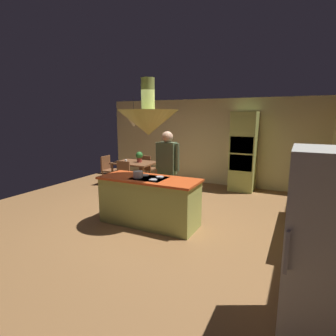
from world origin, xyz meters
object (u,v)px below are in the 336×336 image
object	(u,v)px
kitchen_island	(149,201)
refrigerator	(330,251)
canister_flour	(322,189)
cup_on_table	(126,161)
microwave_on_counter	(318,170)
canister_tea	(321,184)
person_at_island	(167,167)
chair_facing_island	(121,175)
chair_at_corner	(108,168)
chair_by_back_wall	(147,167)
cooking_pot_on_cooktop	(138,174)
canister_sugar	(322,186)
oven_tower	(243,152)
dining_table	(135,165)
potted_plant_on_table	(139,156)

from	to	relation	value
kitchen_island	refrigerator	size ratio (longest dim) A/B	1.08
canister_flour	cup_on_table	bearing A→B (deg)	160.53
microwave_on_counter	canister_tea	bearing A→B (deg)	-90.00
person_at_island	canister_flour	world-z (taller)	person_at_island
chair_facing_island	chair_at_corner	size ratio (longest dim) A/B	1.00
chair_by_back_wall	cooking_pot_on_cooktop	size ratio (longest dim) A/B	4.83
canister_sugar	oven_tower	bearing A→B (deg)	121.49
dining_table	potted_plant_on_table	world-z (taller)	potted_plant_on_table
microwave_on_counter	person_at_island	bearing A→B (deg)	-163.25
chair_at_corner	canister_flour	xyz separation A→B (m)	(5.49, -1.88, 0.48)
canister_tea	microwave_on_counter	size ratio (longest dim) A/B	0.32
person_at_island	microwave_on_counter	bearing A→B (deg)	16.75
chair_facing_island	chair_at_corner	bearing A→B (deg)	145.30
chair_by_back_wall	potted_plant_on_table	size ratio (longest dim) A/B	2.90
chair_facing_island	oven_tower	bearing A→B (deg)	32.75
kitchen_island	chair_by_back_wall	distance (m)	3.24
canister_flour	microwave_on_counter	world-z (taller)	microwave_on_counter
dining_table	chair_at_corner	distance (m)	0.96
cup_on_table	cooking_pot_on_cooktop	world-z (taller)	cooking_pot_on_cooktop
oven_tower	canister_sugar	distance (m)	3.33
refrigerator	cup_on_table	world-z (taller)	refrigerator
kitchen_island	cup_on_table	xyz separation A→B (m)	(-1.85, 1.88, 0.35)
chair_by_back_wall	chair_at_corner	xyz separation A→B (m)	(-0.95, -0.66, 0.00)
chair_by_back_wall	cooking_pot_on_cooktop	bearing A→B (deg)	118.07
canister_flour	potted_plant_on_table	bearing A→B (deg)	156.43
oven_tower	cooking_pot_on_cooktop	distance (m)	3.60
person_at_island	canister_sugar	xyz separation A→B (m)	(2.78, -0.25, -0.03)
dining_table	cooking_pot_on_cooktop	world-z (taller)	cooking_pot_on_cooktop
cup_on_table	microwave_on_counter	xyz separation A→B (m)	(4.69, -0.39, 0.24)
kitchen_island	cooking_pot_on_cooktop	distance (m)	0.57
cup_on_table	canister_sugar	size ratio (longest dim) A/B	0.58
chair_by_back_wall	canister_sugar	bearing A→B (deg)	152.58
dining_table	potted_plant_on_table	distance (m)	0.30
dining_table	potted_plant_on_table	bearing A→B (deg)	20.37
chair_at_corner	canister_flour	bearing A→B (deg)	-108.88
canister_sugar	chair_facing_island	bearing A→B (deg)	167.11
chair_facing_island	chair_by_back_wall	bearing A→B (deg)	90.00
chair_facing_island	cooking_pot_on_cooktop	world-z (taller)	cooking_pot_on_cooktop
refrigerator	oven_tower	bearing A→B (deg)	108.98
dining_table	cooking_pot_on_cooktop	xyz separation A→B (m)	(1.54, -2.23, 0.32)
refrigerator	chair_facing_island	size ratio (longest dim) A/B	2.05
chair_at_corner	canister_flour	world-z (taller)	canister_flour
potted_plant_on_table	chair_facing_island	bearing A→B (deg)	-100.29
potted_plant_on_table	cup_on_table	size ratio (longest dim) A/B	3.33
dining_table	kitchen_island	bearing A→B (deg)	-51.01
oven_tower	chair_by_back_wall	bearing A→B (deg)	-170.17
chair_facing_island	dining_table	bearing A→B (deg)	90.00
kitchen_island	chair_facing_island	size ratio (longest dim) A/B	2.20
kitchen_island	cooking_pot_on_cooktop	size ratio (longest dim) A/B	10.65
canister_flour	chair_at_corner	bearing A→B (deg)	161.12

